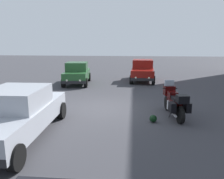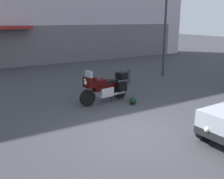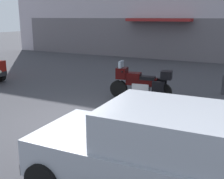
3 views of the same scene
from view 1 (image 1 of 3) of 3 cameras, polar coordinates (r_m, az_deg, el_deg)
ground_plane at (r=9.99m, az=-3.45°, el=-4.91°), size 80.00×80.00×0.00m
motorcycle at (r=9.08m, az=15.90°, el=-3.05°), size 2.26×0.89×1.36m
helmet at (r=8.40m, az=10.68°, el=-7.45°), size 0.28×0.28×0.28m
car_hatchback_near at (r=17.17m, az=7.97°, el=4.92°), size 3.93×1.92×1.64m
car_sedan_far at (r=7.43m, az=-23.46°, el=-5.65°), size 4.62×2.03×1.56m
car_compact_side at (r=15.90m, az=-9.10°, el=4.18°), size 3.60×2.05×1.56m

